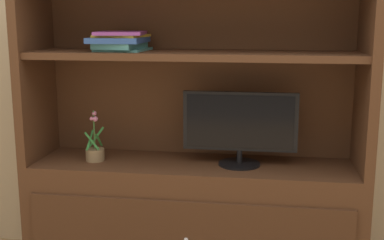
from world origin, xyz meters
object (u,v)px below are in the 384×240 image
object	(u,v)px
media_console	(194,188)
magazine_stack	(120,41)
potted_plant	(95,151)
tv_monitor	(240,126)

from	to	relation	value
media_console	magazine_stack	world-z (taller)	media_console
potted_plant	magazine_stack	bearing A→B (deg)	9.93
tv_monitor	media_console	bearing A→B (deg)	177.74
media_console	tv_monitor	world-z (taller)	media_console
potted_plant	magazine_stack	xyz separation A→B (m)	(0.16, 0.03, 0.61)
media_console	tv_monitor	distance (m)	0.44
media_console	tv_monitor	size ratio (longest dim) A/B	2.99
tv_monitor	potted_plant	xyz separation A→B (m)	(-0.80, -0.03, -0.16)
media_console	magazine_stack	size ratio (longest dim) A/B	5.61
media_console	potted_plant	xyz separation A→B (m)	(-0.55, -0.04, 0.20)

